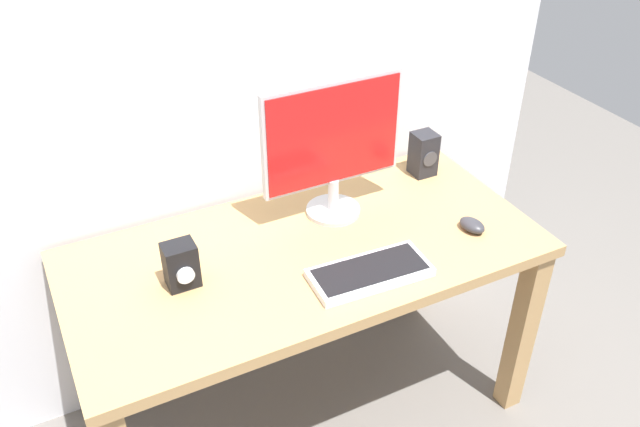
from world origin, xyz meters
TOP-DOWN VIEW (x-y plane):
  - ground_plane at (0.00, 0.00)m, footprint 6.00×6.00m
  - desk at (0.00, 0.00)m, footprint 1.51×0.72m
  - monitor at (0.18, 0.15)m, footprint 0.49×0.18m
  - keyboard_primary at (0.11, -0.21)m, footprint 0.37×0.18m
  - mouse at (0.53, -0.15)m, footprint 0.08×0.10m
  - speaker_right at (0.59, 0.22)m, footprint 0.08×0.09m
  - audio_controller at (-0.40, 0.01)m, footprint 0.09×0.09m

SIDE VIEW (x-z plane):
  - ground_plane at x=0.00m, z-range 0.00..0.00m
  - desk at x=0.00m, z-range 0.26..1.03m
  - keyboard_primary at x=0.11m, z-range 0.76..0.79m
  - mouse at x=0.53m, z-range 0.76..0.80m
  - audio_controller at x=-0.40m, z-range 0.76..0.90m
  - speaker_right at x=0.59m, z-range 0.76..0.93m
  - monitor at x=0.18m, z-range 0.79..1.26m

